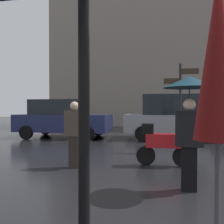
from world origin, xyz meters
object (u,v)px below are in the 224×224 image
(parked_car_right, at_px, (176,117))
(pedestrian_with_umbrella, at_px, (189,103))
(parked_car_left, at_px, (63,118))
(parked_scooter, at_px, (162,143))
(folded_patio_umbrella_near, at_px, (218,69))
(street_signpost, at_px, (180,98))
(pedestrian_with_bag, at_px, (75,130))

(parked_car_right, bearing_deg, pedestrian_with_umbrella, 77.21)
(parked_car_left, bearing_deg, parked_car_right, 13.40)
(parked_scooter, xyz_separation_m, parked_car_right, (0.68, 5.07, 0.43))
(folded_patio_umbrella_near, height_order, pedestrian_with_umbrella, folded_patio_umbrella_near)
(folded_patio_umbrella_near, relative_size, parked_car_left, 0.56)
(street_signpost, bearing_deg, parked_car_right, 88.58)
(street_signpost, bearing_deg, parked_scooter, -106.32)
(folded_patio_umbrella_near, relative_size, pedestrian_with_umbrella, 1.24)
(folded_patio_umbrella_near, xyz_separation_m, parked_car_right, (0.38, 9.20, -0.69))
(parked_car_left, bearing_deg, folded_patio_umbrella_near, -52.22)
(folded_patio_umbrella_near, distance_m, pedestrian_with_bag, 4.32)
(pedestrian_with_umbrella, height_order, parked_car_right, parked_car_right)
(pedestrian_with_bag, relative_size, parked_car_right, 0.34)
(pedestrian_with_bag, height_order, street_signpost, street_signpost)
(parked_scooter, bearing_deg, parked_car_left, 110.92)
(pedestrian_with_umbrella, xyz_separation_m, street_signpost, (0.19, 3.76, 0.23))
(parked_car_left, height_order, street_signpost, street_signpost)
(pedestrian_with_umbrella, bearing_deg, parked_car_left, -33.61)
(parked_car_left, bearing_deg, parked_scooter, -37.18)
(pedestrian_with_bag, xyz_separation_m, parked_scooter, (1.99, 0.56, -0.32))
(parked_scooter, xyz_separation_m, parked_car_left, (-4.45, 4.72, 0.35))
(pedestrian_with_bag, distance_m, street_signpost, 3.79)
(parked_car_right, xyz_separation_m, street_signpost, (-0.07, -3.00, 0.72))
(parked_car_left, distance_m, street_signpost, 5.77)
(pedestrian_with_umbrella, xyz_separation_m, parked_car_right, (0.27, 6.77, -0.49))
(street_signpost, bearing_deg, pedestrian_with_umbrella, -92.91)
(parked_car_right, bearing_deg, parked_car_left, -6.64)
(pedestrian_with_bag, bearing_deg, folded_patio_umbrella_near, -128.18)
(parked_scooter, bearing_deg, pedestrian_with_umbrella, -98.62)
(pedestrian_with_bag, distance_m, parked_scooter, 2.09)
(pedestrian_with_bag, xyz_separation_m, parked_car_left, (-2.46, 5.28, 0.02))
(pedestrian_with_bag, relative_size, parked_car_left, 0.36)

